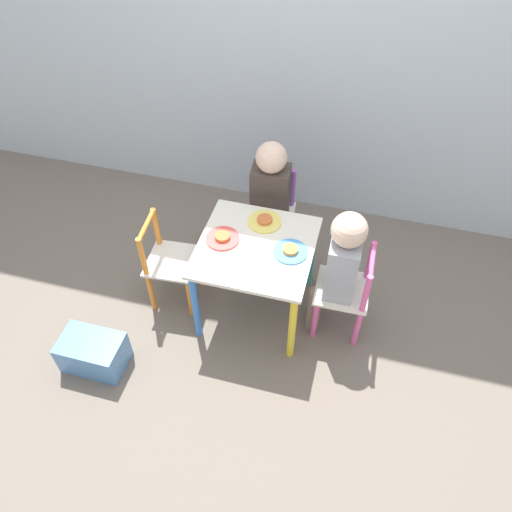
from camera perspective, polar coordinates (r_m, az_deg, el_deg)
ground_plane at (r=2.74m, az=-0.00°, el=-5.84°), size 6.00×6.00×0.00m
kids_table at (r=2.43m, az=-0.00°, el=-0.10°), size 0.55×0.55×0.48m
chair_pink at (r=2.50m, az=10.29°, el=-4.16°), size 0.26×0.26×0.53m
chair_purple at (r=2.85m, az=1.71°, el=4.67°), size 0.28×0.28×0.53m
chair_orange at (r=2.63m, az=-9.89°, el=-0.80°), size 0.28×0.28×0.53m
child_right at (r=2.35m, az=9.47°, el=-0.90°), size 0.22×0.20×0.77m
child_back at (r=2.67m, az=1.59°, el=6.98°), size 0.21×0.22×0.77m
plate_right at (r=2.34m, az=3.95°, el=0.57°), size 0.16×0.16×0.03m
plate_back at (r=2.48m, az=1.00°, el=4.01°), size 0.17×0.17×0.03m
plate_left at (r=2.40m, az=-3.85°, el=2.07°), size 0.16×0.16×0.03m
storage_bin at (r=2.59m, az=-18.08°, el=-10.45°), size 0.30×0.20×0.18m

